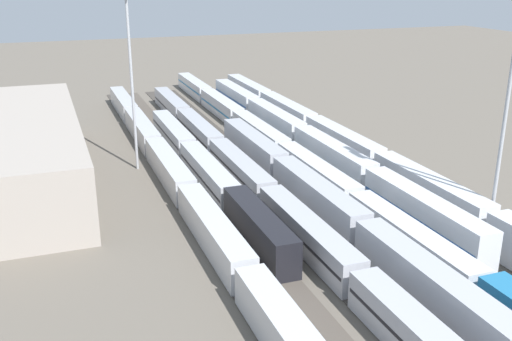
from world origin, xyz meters
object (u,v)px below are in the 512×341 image
train_on_track_6 (169,169)px  light_mast_2 (510,86)px  train_on_track_5 (204,169)px  train_on_track_3 (317,200)px  train_on_track_1 (301,139)px  light_mast_0 (511,75)px  train_on_track_2 (280,148)px  train_on_track_0 (342,145)px  light_mast_1 (130,57)px  train_on_track_4 (240,170)px  maintenance_shed (17,150)px

train_on_track_6 → light_mast_2: size_ratio=4.04×
train_on_track_5 → train_on_track_3: bearing=-151.7°
train_on_track_1 → light_mast_2: (-39.94, -7.02, 16.05)m
light_mast_0 → train_on_track_2: bearing=19.4°
train_on_track_0 → train_on_track_1: size_ratio=1.25×
train_on_track_1 → light_mast_0: light_mast_0 is taller
train_on_track_0 → light_mast_0: light_mast_0 is taller
train_on_track_5 → train_on_track_1: 21.82m
train_on_track_6 → light_mast_1: 18.16m
train_on_track_3 → light_mast_0: (-11.75, -17.86, 17.02)m
train_on_track_6 → train_on_track_3: size_ratio=1.68×
train_on_track_6 → light_mast_2: light_mast_2 is taller
train_on_track_5 → light_mast_2: bearing=-139.1°
train_on_track_4 → maintenance_shed: bearing=68.6°
train_on_track_3 → light_mast_1: bearing=33.3°
train_on_track_3 → train_on_track_4: 17.13m
light_mast_0 → light_mast_2: light_mast_0 is taller
light_mast_0 → maintenance_shed: 69.39m
train_on_track_0 → train_on_track_4: size_ratio=1.00×
light_mast_1 → maintenance_shed: bearing=88.8°
train_on_track_5 → light_mast_0: light_mast_0 is taller
train_on_track_3 → light_mast_0: bearing=-123.3°
train_on_track_3 → train_on_track_1: bearing=-20.1°
train_on_track_5 → train_on_track_3: (-18.57, -10.00, 0.51)m
train_on_track_5 → light_mast_0: 44.75m
train_on_track_2 → light_mast_2: bearing=-162.2°
train_on_track_0 → train_on_track_4: 20.59m
train_on_track_2 → train_on_track_6: bearing=101.5°
train_on_track_2 → train_on_track_1: 5.61m
train_on_track_1 → light_mast_0: size_ratio=3.04×
train_on_track_6 → train_on_track_0: size_ratio=1.00×
train_on_track_0 → train_on_track_3: bearing=144.7°
train_on_track_6 → train_on_track_3: 25.61m
train_on_track_6 → light_mast_0: 49.46m
train_on_track_6 → light_mast_2: bearing=-136.2°
train_on_track_2 → train_on_track_1: (2.48, -5.00, 0.55)m
train_on_track_6 → train_on_track_5: (-2.18, -5.00, 0.09)m
train_on_track_1 → train_on_track_3: bearing=159.9°
train_on_track_3 → train_on_track_1: same height
train_on_track_6 → train_on_track_4: (-4.37, -10.00, -0.00)m
train_on_track_2 → train_on_track_0: bearing=-109.8°
train_on_track_2 → light_mast_0: size_ratio=4.42×
train_on_track_1 → light_mast_1: 32.57m
train_on_track_0 → train_on_track_1: same height
maintenance_shed → train_on_track_1: bearing=-91.8°
train_on_track_5 → light_mast_2: 44.48m
train_on_track_6 → train_on_track_0: (0.47, -30.00, 0.60)m
train_on_track_4 → train_on_track_3: bearing=-163.0°
train_on_track_1 → light_mast_0: 43.31m
train_on_track_1 → light_mast_2: light_mast_2 is taller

